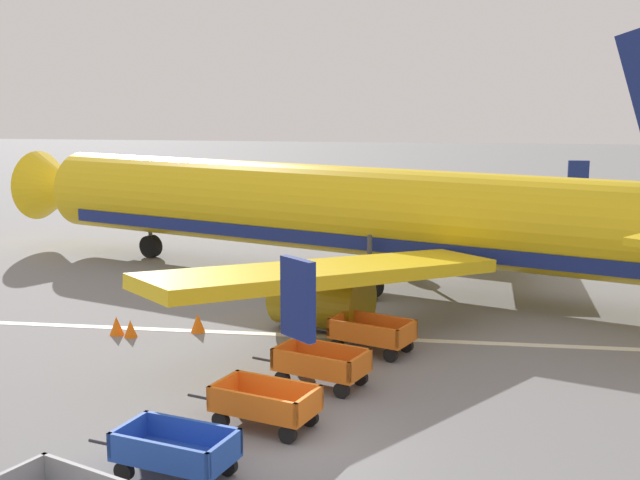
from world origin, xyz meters
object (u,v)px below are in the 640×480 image
airplane (361,213)px  baggage_cart_far_end (372,334)px  traffic_cone_near_plane (117,326)px  traffic_cone_by_carts (198,323)px  traffic_cone_mid_apron (130,328)px  baggage_cart_second_in_row (175,451)px  baggage_cart_third_in_row (265,404)px  baggage_cart_fourth_in_row (321,365)px

airplane → baggage_cart_far_end: (1.19, -9.14, -2.45)m
airplane → traffic_cone_near_plane: airplane is taller
traffic_cone_near_plane → traffic_cone_by_carts: traffic_cone_by_carts is taller
airplane → traffic_cone_mid_apron: bearing=-128.7°
baggage_cart_second_in_row → traffic_cone_near_plane: size_ratio=5.66×
baggage_cart_far_end → traffic_cone_mid_apron: baggage_cart_far_end is taller
baggage_cart_second_in_row → traffic_cone_by_carts: 10.78m
traffic_cone_mid_apron → baggage_cart_second_in_row: bearing=-64.2°
baggage_cart_third_in_row → baggage_cart_fourth_in_row: bearing=72.5°
traffic_cone_near_plane → airplane: bearing=48.6°
traffic_cone_mid_apron → baggage_cart_far_end: bearing=-3.3°
baggage_cart_fourth_in_row → traffic_cone_mid_apron: bearing=152.4°
airplane → baggage_cart_third_in_row: 15.60m
baggage_cart_second_in_row → baggage_cart_third_in_row: 3.19m
baggage_cart_second_in_row → traffic_cone_near_plane: 11.08m
traffic_cone_mid_apron → traffic_cone_by_carts: (2.08, 0.86, 0.03)m
traffic_cone_near_plane → traffic_cone_by_carts: (2.63, 0.69, 0.01)m
traffic_cone_near_plane → baggage_cart_second_in_row: bearing=-62.0°
airplane → baggage_cart_fourth_in_row: bearing=-89.9°
baggage_cart_fourth_in_row → traffic_cone_by_carts: baggage_cart_fourth_in_row is taller
baggage_cart_far_end → baggage_cart_second_in_row: bearing=-110.9°
baggage_cart_third_in_row → traffic_cone_near_plane: baggage_cart_third_in_row is taller
baggage_cart_third_in_row → traffic_cone_mid_apron: (-6.00, 6.71, -0.31)m
traffic_cone_mid_apron → baggage_cart_fourth_in_row: bearing=-27.6°
airplane → baggage_cart_fourth_in_row: 12.55m
baggage_cart_second_in_row → baggage_cart_fourth_in_row: (2.31, 5.96, 0.00)m
traffic_cone_by_carts → baggage_cart_second_in_row: bearing=-76.2°
baggage_cart_third_in_row → baggage_cart_far_end: (2.14, 6.24, 0.00)m
baggage_cart_second_in_row → baggage_cart_fourth_in_row: same height
baggage_cart_third_in_row → traffic_cone_near_plane: size_ratio=5.63×
baggage_cart_second_in_row → baggage_cart_far_end: same height
baggage_cart_second_in_row → baggage_cart_far_end: size_ratio=1.02×
baggage_cart_third_in_row → baggage_cart_far_end: same height
baggage_cart_third_in_row → traffic_cone_near_plane: bearing=133.6°
baggage_cart_second_in_row → traffic_cone_near_plane: (-5.21, 9.77, -0.28)m
traffic_cone_near_plane → traffic_cone_mid_apron: (0.55, -0.17, -0.03)m
baggage_cart_far_end → traffic_cone_by_carts: size_ratio=5.46×
baggage_cart_second_in_row → traffic_cone_mid_apron: bearing=115.8°
baggage_cart_third_in_row → traffic_cone_near_plane: (-6.55, 6.88, -0.28)m
baggage_cart_third_in_row → traffic_cone_near_plane: 9.50m
airplane → traffic_cone_near_plane: 11.66m
airplane → traffic_cone_near_plane: (-7.50, -8.50, -2.73)m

